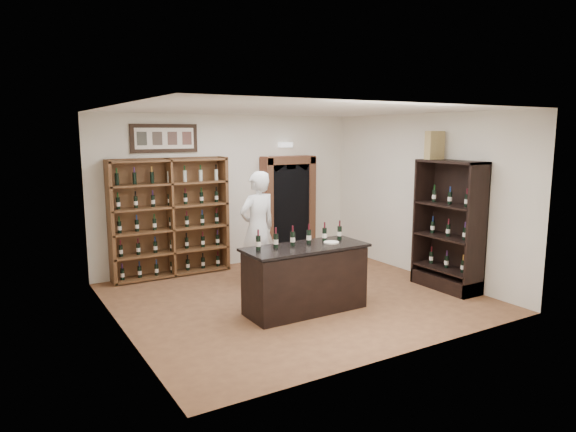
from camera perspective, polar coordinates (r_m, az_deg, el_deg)
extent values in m
plane|color=brown|center=(8.47, 0.84, -9.05)|extent=(5.50, 5.50, 0.00)
plane|color=white|center=(8.04, 0.89, 11.69)|extent=(5.50, 5.50, 0.00)
cube|color=white|center=(10.31, -6.49, 2.77)|extent=(5.50, 0.04, 3.00)
cube|color=white|center=(7.08, -18.41, -0.66)|extent=(0.04, 5.00, 3.00)
cube|color=white|center=(9.84, 14.62, 2.21)|extent=(0.04, 5.00, 3.00)
cube|color=brown|center=(9.87, -13.25, -0.05)|extent=(2.20, 0.02, 2.20)
cube|color=brown|center=(9.43, -19.11, -0.75)|extent=(0.06, 0.38, 2.20)
cube|color=brown|center=(10.08, -7.14, 0.31)|extent=(0.06, 0.38, 2.20)
cube|color=brown|center=(9.70, -12.93, -0.20)|extent=(0.04, 0.38, 2.20)
cube|color=brown|center=(9.93, -12.70, -6.24)|extent=(2.18, 0.38, 0.04)
cube|color=brown|center=(9.83, -12.79, -3.86)|extent=(2.18, 0.38, 0.04)
cube|color=brown|center=(9.74, -12.88, -1.43)|extent=(2.18, 0.38, 0.03)
cube|color=brown|center=(9.67, -12.97, 1.04)|extent=(2.18, 0.38, 0.04)
cube|color=brown|center=(9.62, -13.07, 3.53)|extent=(2.18, 0.38, 0.04)
cube|color=brown|center=(9.59, -13.16, 6.05)|extent=(2.18, 0.38, 0.04)
cube|color=black|center=(9.75, -13.58, 8.39)|extent=(1.25, 0.04, 0.52)
cube|color=black|center=(10.80, -0.04, 0.75)|extent=(0.97, 0.29, 2.05)
cube|color=#955939|center=(10.53, -2.39, 0.63)|extent=(0.14, 0.35, 2.15)
cube|color=#955939|center=(11.05, 2.31, 1.05)|extent=(0.14, 0.35, 2.15)
cube|color=#955939|center=(10.67, 0.01, 6.24)|extent=(1.15, 0.35, 0.16)
cube|color=white|center=(10.75, -0.28, 7.91)|extent=(0.30, 0.10, 0.10)
cube|color=black|center=(7.74, 1.94, -7.19)|extent=(1.80, 0.70, 0.94)
cube|color=black|center=(7.61, 1.96, -3.50)|extent=(1.88, 0.78, 0.04)
cylinder|color=black|center=(7.34, -3.32, -3.00)|extent=(0.07, 0.07, 0.21)
cylinder|color=silver|center=(7.34, -3.32, -3.11)|extent=(0.07, 0.07, 0.07)
cylinder|color=#541320|center=(7.31, -3.33, -1.85)|extent=(0.03, 0.03, 0.09)
cylinder|color=black|center=(7.47, -1.37, -2.76)|extent=(0.07, 0.07, 0.21)
cylinder|color=silver|center=(7.47, -1.36, -2.87)|extent=(0.07, 0.07, 0.07)
cylinder|color=#541320|center=(7.44, -1.37, -1.63)|extent=(0.03, 0.03, 0.09)
cylinder|color=black|center=(7.61, 0.52, -2.52)|extent=(0.07, 0.07, 0.21)
cylinder|color=silver|center=(7.62, 0.52, -2.64)|extent=(0.07, 0.07, 0.07)
cylinder|color=#541320|center=(7.58, 0.52, -1.42)|extent=(0.03, 0.03, 0.09)
cylinder|color=black|center=(7.77, 2.33, -2.30)|extent=(0.07, 0.07, 0.21)
cylinder|color=silver|center=(7.77, 2.33, -2.41)|extent=(0.07, 0.07, 0.07)
cylinder|color=#541320|center=(7.74, 2.34, -1.21)|extent=(0.03, 0.03, 0.09)
cylinder|color=black|center=(7.92, 4.08, -2.08)|extent=(0.07, 0.07, 0.21)
cylinder|color=silver|center=(7.93, 4.08, -2.18)|extent=(0.07, 0.07, 0.07)
cylinder|color=#541320|center=(7.90, 4.09, -1.01)|extent=(0.03, 0.03, 0.09)
cylinder|color=black|center=(8.09, 5.75, -1.86)|extent=(0.07, 0.07, 0.21)
cylinder|color=silver|center=(8.09, 5.75, -1.97)|extent=(0.07, 0.07, 0.07)
cylinder|color=#541320|center=(8.06, 5.77, -0.82)|extent=(0.03, 0.03, 0.09)
cube|color=black|center=(9.27, 18.34, -0.89)|extent=(0.02, 1.20, 2.20)
cube|color=black|center=(8.73, 20.23, -1.60)|extent=(0.48, 0.04, 2.20)
cube|color=black|center=(9.49, 14.79, -0.49)|extent=(0.48, 0.04, 2.20)
cube|color=black|center=(8.98, 17.73, 5.77)|extent=(0.48, 1.20, 0.04)
cube|color=black|center=(9.32, 17.10, -6.96)|extent=(0.48, 1.20, 0.24)
cube|color=black|center=(9.26, 17.17, -5.59)|extent=(0.48, 1.16, 0.03)
cube|color=black|center=(9.14, 17.34, -2.26)|extent=(0.48, 1.16, 0.03)
cube|color=black|center=(9.05, 17.50, 1.16)|extent=(0.48, 1.16, 0.03)
imported|color=white|center=(9.00, -3.38, -1.36)|extent=(0.80, 0.59, 2.00)
cylinder|color=silver|center=(7.83, 4.84, -2.94)|extent=(0.23, 0.23, 0.02)
cube|color=tan|center=(9.24, 15.97, 7.57)|extent=(0.34, 0.14, 0.48)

